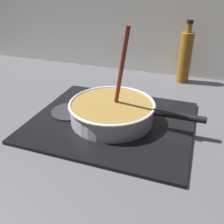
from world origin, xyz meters
The scene contains 7 objects.
ground centered at (0.00, 0.00, -0.02)m, with size 2.40×1.60×0.04m, color #4C4C51.
backsplash_wall centered at (0.00, 0.79, 0.28)m, with size 2.40×0.02×0.55m, color silver.
hob_plate centered at (0.02, 0.21, 0.01)m, with size 0.56×0.48×0.01m, color black.
burner_ring centered at (0.02, 0.21, 0.02)m, with size 0.16×0.16×0.01m, color #592D0C.
spare_burner centered at (-0.15, 0.21, 0.01)m, with size 0.14×0.14×0.01m, color #262628.
cooking_pan centered at (0.02, 0.21, 0.05)m, with size 0.46×0.30×0.34m.
sauce_bottle centered at (0.21, 0.70, 0.13)m, with size 0.06×0.06×0.29m.
Camera 1 is at (0.28, -0.52, 0.47)m, focal length 40.07 mm.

